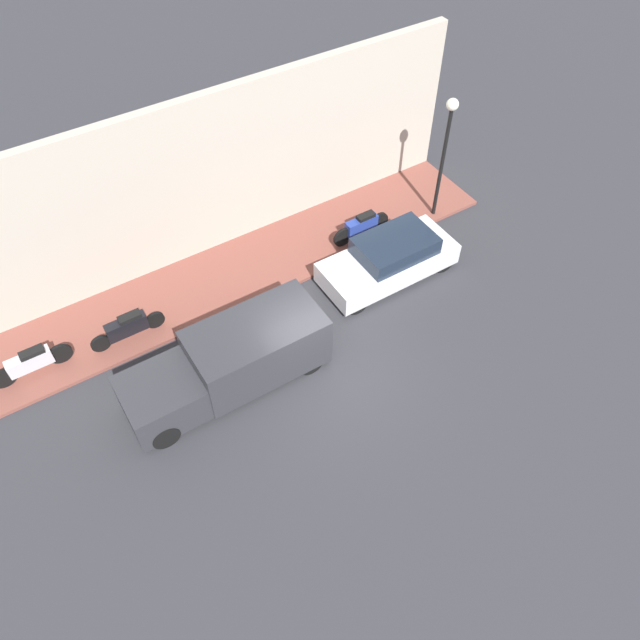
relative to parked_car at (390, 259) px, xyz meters
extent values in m
plane|color=#2D2D33|center=(-1.93, 3.55, -0.66)|extent=(60.00, 60.00, 0.00)
cube|color=brown|center=(2.45, 3.55, -0.60)|extent=(2.73, 16.11, 0.11)
cube|color=#B2A899|center=(3.96, 3.55, 1.91)|extent=(0.30, 16.11, 5.13)
cube|color=silver|center=(0.00, 0.05, -0.15)|extent=(1.72, 4.13, 0.66)
cube|color=#192333|center=(0.00, -0.15, 0.45)|extent=(1.51, 2.27, 0.52)
cylinder|color=black|center=(-0.74, 1.64, -0.33)|extent=(0.20, 0.65, 0.65)
cylinder|color=black|center=(0.74, 1.64, -0.33)|extent=(0.20, 0.65, 0.65)
cylinder|color=black|center=(-0.74, -1.54, -0.33)|extent=(0.20, 0.65, 0.65)
cylinder|color=black|center=(0.74, -1.54, -0.33)|extent=(0.20, 0.65, 0.65)
cube|color=#2D2D33|center=(-1.03, 4.99, 0.31)|extent=(1.82, 3.44, 1.53)
cube|color=#2D2D33|center=(-1.03, 7.64, 0.08)|extent=(1.73, 1.85, 1.07)
cube|color=#192333|center=(-1.03, 7.92, 0.38)|extent=(1.55, 1.02, 0.43)
cylinder|color=black|center=(-1.81, 7.96, -0.30)|extent=(0.22, 0.71, 0.71)
cylinder|color=black|center=(-0.25, 7.96, -0.30)|extent=(0.22, 0.71, 0.71)
cylinder|color=black|center=(-1.81, 3.87, -0.30)|extent=(0.22, 0.71, 0.71)
cylinder|color=black|center=(-0.25, 3.87, -0.30)|extent=(0.22, 0.71, 0.71)
cube|color=#B7B7BF|center=(1.92, 10.09, -0.05)|extent=(0.30, 1.13, 0.46)
cube|color=black|center=(1.92, 9.94, 0.24)|extent=(0.27, 0.62, 0.12)
cylinder|color=black|center=(1.92, 10.84, -0.23)|extent=(0.10, 0.63, 0.63)
cylinder|color=black|center=(1.92, 9.35, -0.23)|extent=(0.10, 0.63, 0.63)
cube|color=navy|center=(1.73, -0.18, -0.04)|extent=(0.30, 1.08, 0.46)
cube|color=black|center=(1.73, -0.33, 0.25)|extent=(0.27, 0.59, 0.12)
cylinder|color=black|center=(1.73, 0.51, -0.22)|extent=(0.10, 0.64, 0.64)
cylinder|color=black|center=(1.73, -0.88, -0.22)|extent=(0.10, 0.64, 0.64)
cube|color=black|center=(1.72, 7.54, -0.07)|extent=(0.30, 1.12, 0.50)
cube|color=black|center=(1.72, 7.39, 0.24)|extent=(0.27, 0.61, 0.12)
cylinder|color=black|center=(1.72, 8.32, -0.28)|extent=(0.10, 0.54, 0.54)
cylinder|color=black|center=(1.72, 6.76, -0.28)|extent=(0.10, 0.54, 0.54)
cylinder|color=black|center=(1.41, -2.88, 1.38)|extent=(0.12, 0.12, 3.85)
sphere|color=silver|center=(1.41, -2.88, 3.41)|extent=(0.36, 0.36, 0.36)
camera|label=1|loc=(-10.15, 8.81, 12.93)|focal=35.00mm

